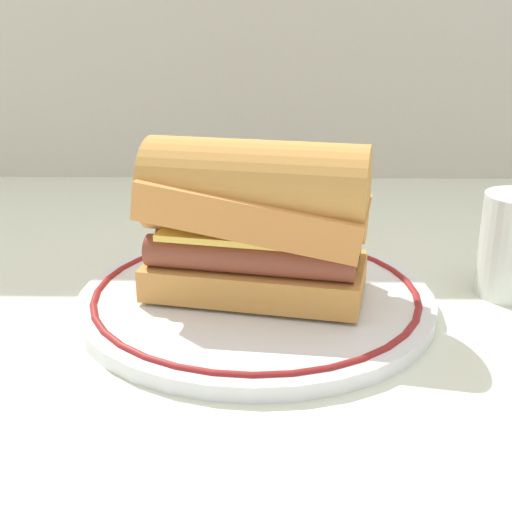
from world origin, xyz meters
The scene contains 4 objects.
ground_plane centered at (0.00, 0.00, 0.00)m, with size 1.50×1.50×0.00m, color silver.
plate centered at (-0.02, -0.01, 0.01)m, with size 0.29×0.29×0.01m.
sausage_sandwich centered at (-0.02, -0.01, 0.08)m, with size 0.19×0.12×0.12m.
butter_knife centered at (0.05, 0.25, 0.00)m, with size 0.09×0.15×0.01m.
Camera 1 is at (-0.01, -0.53, 0.25)m, focal length 48.57 mm.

